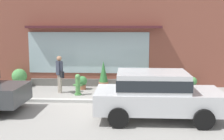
{
  "coord_description": "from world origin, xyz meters",
  "views": [
    {
      "loc": [
        1.69,
        -11.79,
        3.07
      ],
      "look_at": [
        0.98,
        1.2,
        1.09
      ],
      "focal_mm": 48.77,
      "sensor_mm": 36.0,
      "label": 1
    }
  ],
  "objects_px": {
    "parked_car_silver": "(156,93)",
    "potted_plant_low_front": "(193,83)",
    "potted_plant_doorstep": "(146,80)",
    "fire_hydrant": "(78,85)",
    "pedestrian_with_handbag": "(60,72)",
    "potted_plant_trailing_edge": "(103,76)",
    "potted_plant_window_center": "(82,82)",
    "potted_plant_by_entrance": "(19,77)"
  },
  "relations": [
    {
      "from": "potted_plant_by_entrance",
      "to": "potted_plant_low_front",
      "type": "relative_size",
      "value": 1.58
    },
    {
      "from": "potted_plant_by_entrance",
      "to": "potted_plant_doorstep",
      "type": "xyz_separation_m",
      "value": [
        6.16,
        -0.11,
        -0.08
      ]
    },
    {
      "from": "parked_car_silver",
      "to": "potted_plant_low_front",
      "type": "bearing_deg",
      "value": 65.59
    },
    {
      "from": "potted_plant_by_entrance",
      "to": "fire_hydrant",
      "type": "bearing_deg",
      "value": -25.79
    },
    {
      "from": "potted_plant_low_front",
      "to": "parked_car_silver",
      "type": "bearing_deg",
      "value": -114.63
    },
    {
      "from": "potted_plant_low_front",
      "to": "pedestrian_with_handbag",
      "type": "bearing_deg",
      "value": -168.97
    },
    {
      "from": "parked_car_silver",
      "to": "potted_plant_trailing_edge",
      "type": "distance_m",
      "value": 4.9
    },
    {
      "from": "fire_hydrant",
      "to": "parked_car_silver",
      "type": "bearing_deg",
      "value": -46.33
    },
    {
      "from": "fire_hydrant",
      "to": "potted_plant_low_front",
      "type": "bearing_deg",
      "value": 16.49
    },
    {
      "from": "potted_plant_by_entrance",
      "to": "pedestrian_with_handbag",
      "type": "bearing_deg",
      "value": -26.94
    },
    {
      "from": "potted_plant_trailing_edge",
      "to": "potted_plant_by_entrance",
      "type": "bearing_deg",
      "value": 176.21
    },
    {
      "from": "pedestrian_with_handbag",
      "to": "potted_plant_low_front",
      "type": "distance_m",
      "value": 6.27
    },
    {
      "from": "fire_hydrant",
      "to": "potted_plant_by_entrance",
      "type": "height_order",
      "value": "fire_hydrant"
    },
    {
      "from": "fire_hydrant",
      "to": "potted_plant_low_front",
      "type": "distance_m",
      "value": 5.48
    },
    {
      "from": "fire_hydrant",
      "to": "potted_plant_window_center",
      "type": "height_order",
      "value": "fire_hydrant"
    },
    {
      "from": "fire_hydrant",
      "to": "parked_car_silver",
      "type": "distance_m",
      "value": 4.46
    },
    {
      "from": "potted_plant_by_entrance",
      "to": "potted_plant_low_front",
      "type": "distance_m",
      "value": 8.38
    },
    {
      "from": "pedestrian_with_handbag",
      "to": "potted_plant_low_front",
      "type": "height_order",
      "value": "pedestrian_with_handbag"
    },
    {
      "from": "potted_plant_trailing_edge",
      "to": "potted_plant_low_front",
      "type": "distance_m",
      "value": 4.26
    },
    {
      "from": "pedestrian_with_handbag",
      "to": "potted_plant_trailing_edge",
      "type": "distance_m",
      "value": 2.1
    },
    {
      "from": "fire_hydrant",
      "to": "potted_plant_trailing_edge",
      "type": "xyz_separation_m",
      "value": [
        1.02,
        1.24,
        0.18
      ]
    },
    {
      "from": "parked_car_silver",
      "to": "potted_plant_window_center",
      "type": "relative_size",
      "value": 6.33
    },
    {
      "from": "parked_car_silver",
      "to": "potted_plant_trailing_edge",
      "type": "relative_size",
      "value": 3.0
    },
    {
      "from": "potted_plant_by_entrance",
      "to": "parked_car_silver",
      "type": "bearing_deg",
      "value": -37.33
    },
    {
      "from": "fire_hydrant",
      "to": "pedestrian_with_handbag",
      "type": "xyz_separation_m",
      "value": [
        -0.87,
        0.36,
        0.5
      ]
    },
    {
      "from": "potted_plant_doorstep",
      "to": "potted_plant_window_center",
      "type": "distance_m",
      "value": 3.03
    },
    {
      "from": "parked_car_silver",
      "to": "potted_plant_low_front",
      "type": "distance_m",
      "value": 5.28
    },
    {
      "from": "pedestrian_with_handbag",
      "to": "potted_plant_trailing_edge",
      "type": "bearing_deg",
      "value": 76.67
    },
    {
      "from": "pedestrian_with_handbag",
      "to": "potted_plant_trailing_edge",
      "type": "xyz_separation_m",
      "value": [
        1.88,
        0.87,
        -0.32
      ]
    },
    {
      "from": "potted_plant_by_entrance",
      "to": "potted_plant_window_center",
      "type": "bearing_deg",
      "value": -6.71
    },
    {
      "from": "fire_hydrant",
      "to": "potted_plant_trailing_edge",
      "type": "bearing_deg",
      "value": 50.6
    },
    {
      "from": "pedestrian_with_handbag",
      "to": "potted_plant_by_entrance",
      "type": "xyz_separation_m",
      "value": [
        -2.26,
        1.15,
        -0.48
      ]
    },
    {
      "from": "potted_plant_by_entrance",
      "to": "potted_plant_low_front",
      "type": "xyz_separation_m",
      "value": [
        8.38,
        0.04,
        -0.19
      ]
    },
    {
      "from": "parked_car_silver",
      "to": "potted_plant_doorstep",
      "type": "distance_m",
      "value": 4.63
    },
    {
      "from": "potted_plant_trailing_edge",
      "to": "potted_plant_doorstep",
      "type": "xyz_separation_m",
      "value": [
        2.02,
        0.16,
        -0.24
      ]
    },
    {
      "from": "fire_hydrant",
      "to": "pedestrian_with_handbag",
      "type": "relative_size",
      "value": 0.56
    },
    {
      "from": "pedestrian_with_handbag",
      "to": "potted_plant_low_front",
      "type": "xyz_separation_m",
      "value": [
        6.12,
        1.19,
        -0.67
      ]
    },
    {
      "from": "fire_hydrant",
      "to": "potted_plant_by_entrance",
      "type": "distance_m",
      "value": 3.47
    },
    {
      "from": "potted_plant_low_front",
      "to": "potted_plant_doorstep",
      "type": "distance_m",
      "value": 2.22
    },
    {
      "from": "parked_car_silver",
      "to": "potted_plant_low_front",
      "type": "xyz_separation_m",
      "value": [
        2.19,
        4.77,
        -0.58
      ]
    },
    {
      "from": "potted_plant_trailing_edge",
      "to": "potted_plant_window_center",
      "type": "relative_size",
      "value": 2.11
    },
    {
      "from": "potted_plant_trailing_edge",
      "to": "potted_plant_low_front",
      "type": "bearing_deg",
      "value": 4.29
    }
  ]
}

